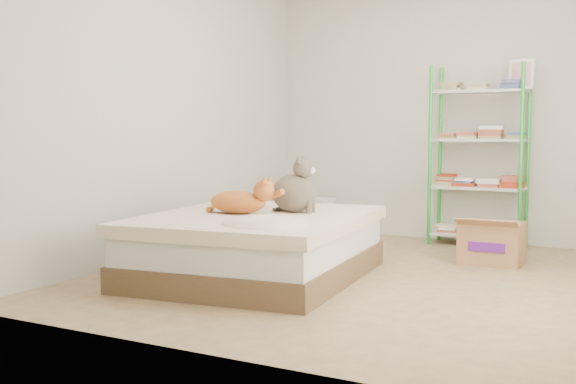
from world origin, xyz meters
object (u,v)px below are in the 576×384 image
Objects in this scene: bed at (257,246)px; shelf_unit at (479,156)px; orange_cat at (238,199)px; cardboard_box at (492,243)px; white_bin at (316,215)px; grey_cat at (294,185)px.

shelf_unit is (1.06, 2.28, 0.62)m from bed.
orange_cat reaches higher than cardboard_box.
orange_cat is at bearing -77.77° from white_bin.
white_bin is at bearing 156.70° from cardboard_box.
orange_cat is at bearing -137.71° from cardboard_box.
shelf_unit is 1.83m from white_bin.
shelf_unit is at bearing 61.14° from orange_cat.
grey_cat is at bearing 46.46° from bed.
white_bin is at bearing 98.85° from bed.
grey_cat is 2.22m from shelf_unit.
shelf_unit is 1.16m from cardboard_box.
cardboard_box reaches higher than white_bin.
bed is 1.99m from cardboard_box.
grey_cat is (0.32, 0.28, 0.10)m from orange_cat.
bed is 2.59m from shelf_unit.
white_bin is at bearing 12.32° from grey_cat.
grey_cat is at bearing -137.22° from cardboard_box.
bed is 3.77× the size of orange_cat.
white_bin is at bearing -178.96° from shelf_unit.
bed is at bearing -74.16° from white_bin.
cardboard_box is at bearing -56.35° from grey_cat.
orange_cat is 1.29× the size of grey_cat.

